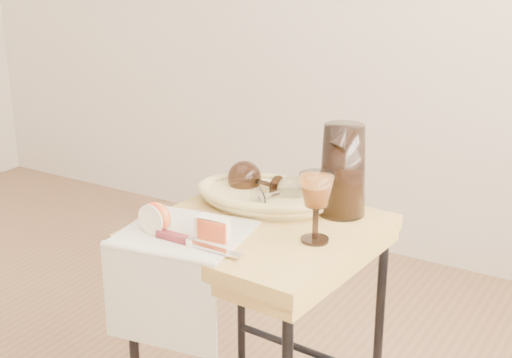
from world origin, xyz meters
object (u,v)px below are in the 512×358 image
Objects in this scene: bread_basket at (265,198)px; goblet_lying_a at (258,181)px; goblet_lying_b at (277,193)px; side_table at (260,342)px; apple_half at (157,217)px; table_knife at (195,242)px; tea_towel at (185,233)px; wine_goblet at (316,208)px; pitcher at (343,170)px.

goblet_lying_a reaches higher than bread_basket.
side_table is at bearing -154.70° from goblet_lying_b.
table_knife is at bearing -8.13° from apple_half.
table_knife is (0.07, -0.05, 0.01)m from tea_towel.
table_knife is at bearing -105.49° from side_table.
tea_towel is 1.73× the size of wine_goblet.
goblet_lying_b is at bearing -134.61° from pitcher.
goblet_lying_b is at bearing 59.84° from apple_half.
side_table is at bearing 172.64° from wine_goblet.
apple_half is (-0.33, -0.15, -0.04)m from wine_goblet.
wine_goblet is 2.11× the size of apple_half.
table_knife is (-0.21, -0.17, -0.07)m from wine_goblet.
goblet_lying_b is at bearing 81.75° from table_knife.
bread_basket is (0.07, 0.25, 0.02)m from tea_towel.
apple_half is at bearing -155.89° from wine_goblet.
wine_goblet is (0.16, -0.11, 0.03)m from goblet_lying_b.
pitcher is 0.19m from wine_goblet.
goblet_lying_a is 0.23m from pitcher.
table_knife is at bearing -46.81° from tea_towel.
side_table is 2.02× the size of bread_basket.
goblet_lying_b is (-0.01, 0.09, 0.37)m from side_table.
goblet_lying_b is 0.29m from table_knife.
bread_basket is 1.95× the size of wine_goblet.
goblet_lying_b is 0.17m from pitcher.
pitcher is (0.14, 0.07, 0.06)m from goblet_lying_b.
goblet_lying_a is 0.88× the size of wine_goblet.
goblet_lying_a is at bearing 123.22° from side_table.
goblet_lying_a is (0.04, 0.26, 0.05)m from tea_towel.
tea_towel is 0.09m from table_knife.
table_knife reaches higher than side_table.
bread_basket is 2.72× the size of goblet_lying_b.
pitcher reaches higher than goblet_lying_a.
goblet_lying_b is at bearing 164.13° from goblet_lying_a.
table_knife is at bearing 103.03° from goblet_lying_a.
goblet_lying_b is 0.20m from wine_goblet.
goblet_lying_a is 0.08m from goblet_lying_b.
table_knife is (0.00, -0.30, -0.01)m from bread_basket.
goblet_lying_a is at bearing 74.95° from apple_half.
wine_goblet reaches higher than side_table.
tea_towel is at bearing -111.64° from pitcher.
goblet_lying_a is 1.23× the size of goblet_lying_b.
pitcher is at bearing 49.75° from apple_half.
side_table is 8.31× the size of apple_half.
apple_half is (-0.12, -0.28, 0.02)m from bread_basket.
goblet_lying_a is at bearing 96.08° from table_knife.
pitcher is at bearing -42.34° from goblet_lying_b.
goblet_lying_b reaches higher than side_table.
side_table is 2.28× the size of tea_towel.
apple_half is (-0.17, -0.26, -0.01)m from goblet_lying_b.
bread_basket is at bearing 91.05° from table_knife.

